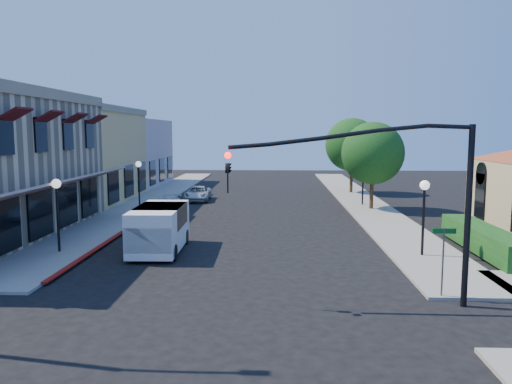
{
  "coord_description": "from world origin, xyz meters",
  "views": [
    {
      "loc": [
        1.76,
        -14.74,
        5.77
      ],
      "look_at": [
        0.71,
        11.3,
        2.6
      ],
      "focal_mm": 35.0,
      "sensor_mm": 36.0,
      "label": 1
    }
  ],
  "objects_px": {
    "street_tree_a": "(373,153)",
    "street_name_sign": "(443,251)",
    "parked_car_c": "(166,204)",
    "white_van": "(159,226)",
    "signal_mast_arm": "(402,184)",
    "lamppost_left_far": "(139,172)",
    "parked_car_d": "(198,193)",
    "parked_car_a": "(157,226)",
    "parked_car_b": "(155,211)",
    "lamppost_right_near": "(424,199)",
    "lamppost_left_near": "(57,197)",
    "street_tree_b": "(352,145)",
    "lamppost_right_far": "(363,171)"
  },
  "relations": [
    {
      "from": "street_tree_a",
      "to": "lamppost_right_near",
      "type": "bearing_deg",
      "value": -91.23
    },
    {
      "from": "street_name_sign",
      "to": "signal_mast_arm",
      "type": "bearing_deg",
      "value": -156.8
    },
    {
      "from": "street_name_sign",
      "to": "parked_car_b",
      "type": "height_order",
      "value": "street_name_sign"
    },
    {
      "from": "street_tree_a",
      "to": "street_tree_b",
      "type": "xyz_separation_m",
      "value": [
        0.0,
        10.0,
        0.35
      ]
    },
    {
      "from": "street_tree_a",
      "to": "street_name_sign",
      "type": "xyz_separation_m",
      "value": [
        -1.3,
        -19.8,
        -2.5
      ]
    },
    {
      "from": "lamppost_right_near",
      "to": "street_tree_b",
      "type": "bearing_deg",
      "value": 89.28
    },
    {
      "from": "parked_car_b",
      "to": "parked_car_c",
      "type": "xyz_separation_m",
      "value": [
        0.0,
        3.13,
        -0.02
      ]
    },
    {
      "from": "parked_car_c",
      "to": "parked_car_d",
      "type": "distance_m",
      "value": 6.08
    },
    {
      "from": "lamppost_right_near",
      "to": "lamppost_left_far",
      "type": "bearing_deg",
      "value": 140.53
    },
    {
      "from": "street_tree_a",
      "to": "white_van",
      "type": "relative_size",
      "value": 1.3
    },
    {
      "from": "street_name_sign",
      "to": "parked_car_c",
      "type": "bearing_deg",
      "value": 126.63
    },
    {
      "from": "street_tree_b",
      "to": "street_name_sign",
      "type": "relative_size",
      "value": 2.81
    },
    {
      "from": "street_name_sign",
      "to": "lamppost_right_near",
      "type": "xyz_separation_m",
      "value": [
        1.0,
        5.8,
        1.04
      ]
    },
    {
      "from": "street_tree_b",
      "to": "parked_car_d",
      "type": "height_order",
      "value": "street_tree_b"
    },
    {
      "from": "parked_car_c",
      "to": "white_van",
      "type": "bearing_deg",
      "value": -73.68
    },
    {
      "from": "parked_car_a",
      "to": "parked_car_d",
      "type": "distance_m",
      "value": 14.54
    },
    {
      "from": "street_name_sign",
      "to": "parked_car_d",
      "type": "xyz_separation_m",
      "value": [
        -12.3,
        24.34,
        -1.1
      ]
    },
    {
      "from": "white_van",
      "to": "parked_car_c",
      "type": "distance_m",
      "value": 12.31
    },
    {
      "from": "white_van",
      "to": "parked_car_a",
      "type": "xyz_separation_m",
      "value": [
        -0.96,
        3.43,
        -0.66
      ]
    },
    {
      "from": "parked_car_a",
      "to": "parked_car_c",
      "type": "bearing_deg",
      "value": 102.84
    },
    {
      "from": "lamppost_right_near",
      "to": "parked_car_c",
      "type": "height_order",
      "value": "lamppost_right_near"
    },
    {
      "from": "signal_mast_arm",
      "to": "lamppost_left_far",
      "type": "height_order",
      "value": "signal_mast_arm"
    },
    {
      "from": "lamppost_left_far",
      "to": "parked_car_b",
      "type": "height_order",
      "value": "lamppost_left_far"
    },
    {
      "from": "lamppost_left_near",
      "to": "lamppost_right_near",
      "type": "xyz_separation_m",
      "value": [
        17.0,
        0.0,
        0.0
      ]
    },
    {
      "from": "lamppost_left_far",
      "to": "parked_car_d",
      "type": "height_order",
      "value": "lamppost_left_far"
    },
    {
      "from": "street_tree_b",
      "to": "lamppost_right_near",
      "type": "height_order",
      "value": "street_tree_b"
    },
    {
      "from": "signal_mast_arm",
      "to": "street_name_sign",
      "type": "relative_size",
      "value": 3.2
    },
    {
      "from": "lamppost_right_near",
      "to": "parked_car_d",
      "type": "relative_size",
      "value": 0.83
    },
    {
      "from": "white_van",
      "to": "lamppost_left_far",
      "type": "bearing_deg",
      "value": 109.16
    },
    {
      "from": "street_tree_b",
      "to": "lamppost_right_far",
      "type": "height_order",
      "value": "street_tree_b"
    },
    {
      "from": "lamppost_right_far",
      "to": "white_van",
      "type": "relative_size",
      "value": 0.71
    },
    {
      "from": "street_tree_a",
      "to": "lamppost_left_near",
      "type": "xyz_separation_m",
      "value": [
        -17.3,
        -14.0,
        -1.46
      ]
    },
    {
      "from": "lamppost_right_near",
      "to": "parked_car_d",
      "type": "bearing_deg",
      "value": 125.65
    },
    {
      "from": "lamppost_left_near",
      "to": "lamppost_left_far",
      "type": "relative_size",
      "value": 1.0
    },
    {
      "from": "lamppost_left_near",
      "to": "parked_car_b",
      "type": "height_order",
      "value": "lamppost_left_near"
    },
    {
      "from": "lamppost_left_near",
      "to": "lamppost_left_far",
      "type": "bearing_deg",
      "value": 90.0
    },
    {
      "from": "street_tree_a",
      "to": "lamppost_right_near",
      "type": "xyz_separation_m",
      "value": [
        -0.3,
        -14.0,
        -1.46
      ]
    },
    {
      "from": "lamppost_left_far",
      "to": "parked_car_a",
      "type": "height_order",
      "value": "lamppost_left_far"
    },
    {
      "from": "lamppost_left_near",
      "to": "parked_car_a",
      "type": "relative_size",
      "value": 1.0
    },
    {
      "from": "lamppost_left_far",
      "to": "white_van",
      "type": "xyz_separation_m",
      "value": [
        4.66,
        -13.43,
        -1.47
      ]
    },
    {
      "from": "lamppost_left_far",
      "to": "white_van",
      "type": "relative_size",
      "value": 0.71
    },
    {
      "from": "parked_car_c",
      "to": "lamppost_left_near",
      "type": "bearing_deg",
      "value": -95.1
    },
    {
      "from": "parked_car_a",
      "to": "parked_car_d",
      "type": "xyz_separation_m",
      "value": [
        0.0,
        14.54,
        -0.01
      ]
    },
    {
      "from": "street_name_sign",
      "to": "lamppost_right_near",
      "type": "distance_m",
      "value": 5.98
    },
    {
      "from": "street_name_sign",
      "to": "parked_car_a",
      "type": "distance_m",
      "value": 15.76
    },
    {
      "from": "parked_car_a",
      "to": "street_name_sign",
      "type": "bearing_deg",
      "value": -34.92
    },
    {
      "from": "lamppost_right_far",
      "to": "parked_car_c",
      "type": "bearing_deg",
      "value": -167.09
    },
    {
      "from": "parked_car_d",
      "to": "street_tree_a",
      "type": "bearing_deg",
      "value": -20.6
    },
    {
      "from": "street_tree_a",
      "to": "lamppost_right_near",
      "type": "height_order",
      "value": "street_tree_a"
    },
    {
      "from": "street_tree_a",
      "to": "parked_car_b",
      "type": "bearing_deg",
      "value": -163.3
    }
  ]
}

